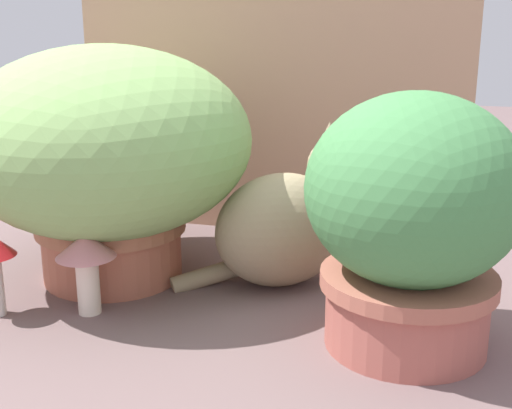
% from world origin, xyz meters
% --- Properties ---
extents(ground_plane, '(6.00, 6.00, 0.00)m').
position_xyz_m(ground_plane, '(0.00, 0.00, 0.00)').
color(ground_plane, '#6C5656').
extents(cardboard_backdrop, '(0.91, 0.03, 0.85)m').
position_xyz_m(cardboard_backdrop, '(0.08, 0.51, 0.42)').
color(cardboard_backdrop, tan).
rests_on(cardboard_backdrop, ground).
extents(grass_planter, '(0.55, 0.55, 0.45)m').
position_xyz_m(grass_planter, '(-0.14, 0.13, 0.26)').
color(grass_planter, '#AC614A').
rests_on(grass_planter, ground).
extents(leafy_planter, '(0.33, 0.33, 0.40)m').
position_xyz_m(leafy_planter, '(0.44, -0.02, 0.21)').
color(leafy_planter, '#AC5A4F').
rests_on(leafy_planter, ground).
extents(cat, '(0.37, 0.29, 0.32)m').
position_xyz_m(cat, '(0.21, 0.19, 0.12)').
color(cat, '#9C8B69').
rests_on(cat, ground).
extents(mushroom_ornament_pink, '(0.10, 0.10, 0.15)m').
position_xyz_m(mushroom_ornament_pink, '(-0.10, -0.04, 0.11)').
color(mushroom_ornament_pink, '#EEDFC9').
rests_on(mushroom_ornament_pink, ground).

